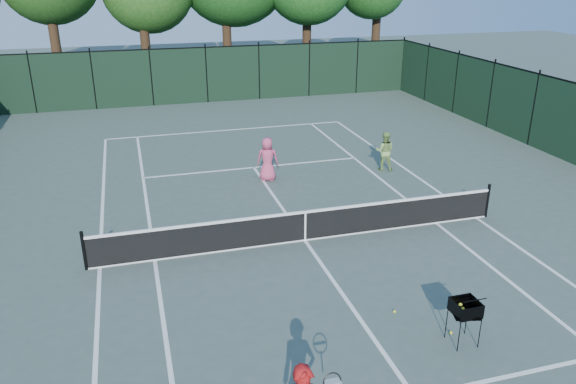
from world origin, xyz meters
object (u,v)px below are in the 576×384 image
object	(u,v)px
player_pink	(268,159)
player_green	(385,151)
loose_ball_midcourt	(394,311)
loose_ball_near_cart	(451,333)
ball_hopper	(466,308)

from	to	relation	value
player_pink	player_green	xyz separation A→B (m)	(4.46, -0.15, -0.05)
player_pink	loose_ball_midcourt	distance (m)	8.92
player_green	loose_ball_near_cart	distance (m)	10.24
ball_hopper	loose_ball_midcourt	bearing A→B (deg)	136.70
player_green	loose_ball_near_cart	world-z (taller)	player_green
player_pink	player_green	bearing A→B (deg)	-164.27
ball_hopper	loose_ball_midcourt	xyz separation A→B (m)	(-0.84, 1.33, -0.78)
player_pink	ball_hopper	bearing A→B (deg)	115.89
loose_ball_near_cart	ball_hopper	bearing A→B (deg)	-79.17
player_pink	loose_ball_midcourt	size ratio (longest dim) A/B	23.14
loose_ball_near_cart	loose_ball_midcourt	world-z (taller)	same
loose_ball_near_cart	loose_ball_midcourt	size ratio (longest dim) A/B	1.00
ball_hopper	loose_ball_near_cart	world-z (taller)	ball_hopper
player_pink	loose_ball_near_cart	world-z (taller)	player_pink
player_green	loose_ball_midcourt	size ratio (longest dim) A/B	21.69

